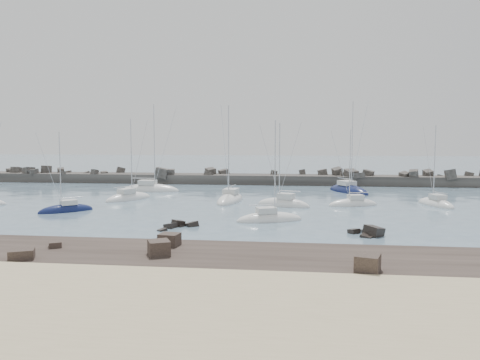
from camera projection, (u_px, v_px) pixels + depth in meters
The scene contains 15 objects.
ground at pixel (232, 214), 55.01m from camera, with size 400.00×400.00×0.00m, color slate.
sand_strip at pixel (144, 315), 23.37m from camera, with size 140.00×14.00×1.00m, color tan.
rock_shelf at pixel (190, 263), 33.26m from camera, with size 140.00×12.00×1.82m.
rock_cluster_near at pixel (179, 227), 47.08m from camera, with size 3.73×4.23×1.33m.
rock_cluster_far at pixel (369, 234), 42.94m from camera, with size 3.35×3.26×1.68m.
breakwater at pixel (221, 182), 93.48m from camera, with size 115.00×7.26×5.10m.
sailboat_1 at pixel (66, 210), 56.90m from camera, with size 6.19×5.97×10.51m.
sailboat_2 at pixel (129, 199), 67.99m from camera, with size 6.10×8.18×12.77m.
sailboat_3 at pixel (150, 190), 79.34m from camera, with size 10.07×3.38×15.76m.
sailboat_4 at pixel (283, 205), 61.61m from camera, with size 7.70×4.82×11.94m.
sailboat_5 at pixel (230, 201), 65.99m from camera, with size 3.98×9.47×14.57m.
sailboat_6 at pixel (269, 220), 50.29m from camera, with size 7.68×4.73×11.70m.
sailboat_7 at pixel (348, 191), 77.82m from camera, with size 7.57×10.52×16.10m.
sailboat_8 at pixel (353, 205), 61.97m from camera, with size 7.14×4.12×10.92m.
sailboat_9 at pixel (436, 204), 62.08m from camera, with size 4.41×7.60×11.60m.
Camera 1 is at (7.57, -53.93, 8.79)m, focal length 35.00 mm.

